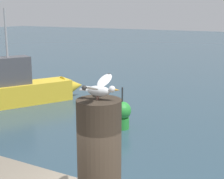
# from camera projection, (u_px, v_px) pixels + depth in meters

# --- Properties ---
(mooring_post) EXTENTS (0.43, 0.43, 1.11)m
(mooring_post) POSITION_uv_depth(u_px,v_px,m) (99.00, 155.00, 3.41)
(mooring_post) COLOR #382D23
(mooring_post) RESTS_ON harbor_quay
(seagull) EXTENTS (0.39, 0.65, 0.20)m
(seagull) POSITION_uv_depth(u_px,v_px,m) (99.00, 88.00, 3.26)
(seagull) COLOR #C67260
(seagull) RESTS_ON mooring_post
(boat_yellow) EXTENTS (3.20, 5.05, 3.72)m
(boat_yellow) POSITION_uv_depth(u_px,v_px,m) (23.00, 88.00, 13.77)
(boat_yellow) COLOR yellow
(boat_yellow) RESTS_ON ground_plane
(channel_buoy) EXTENTS (0.56, 0.56, 1.33)m
(channel_buoy) POSITION_uv_depth(u_px,v_px,m) (122.00, 114.00, 10.88)
(channel_buoy) COLOR green
(channel_buoy) RESTS_ON ground_plane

